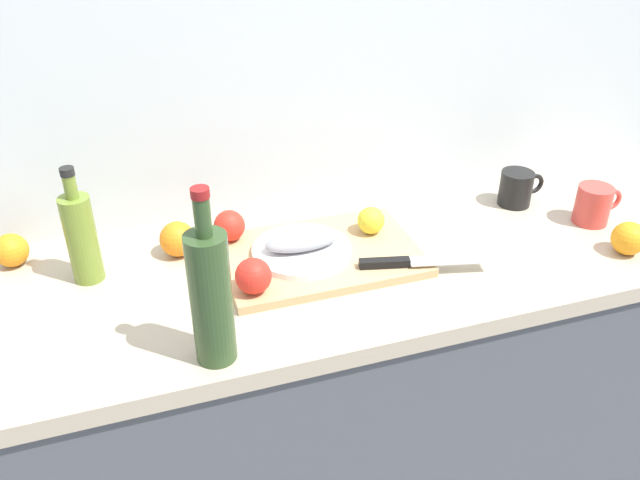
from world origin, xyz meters
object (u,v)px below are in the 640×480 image
at_px(fish_fillet, 302,241).
at_px(olive_oil_bottle, 81,236).
at_px(lemon_0, 371,220).
at_px(orange_0, 177,239).
at_px(white_plate, 302,251).
at_px(coffee_mug_1, 517,188).
at_px(chef_knife, 409,262).
at_px(wine_bottle, 211,296).
at_px(coffee_mug_0, 594,204).
at_px(cutting_board, 320,255).

distance_m(fish_fillet, olive_oil_bottle, 0.46).
xyz_separation_m(lemon_0, orange_0, (-0.44, 0.08, -0.01)).
distance_m(white_plate, coffee_mug_1, 0.61).
distance_m(chef_knife, wine_bottle, 0.48).
distance_m(white_plate, olive_oil_bottle, 0.47).
bearing_deg(white_plate, chef_knife, -29.98).
bearing_deg(orange_0, coffee_mug_0, -9.64).
height_order(white_plate, orange_0, orange_0).
bearing_deg(coffee_mug_1, wine_bottle, -157.67).
xyz_separation_m(chef_knife, wine_bottle, (-0.45, -0.14, 0.11)).
bearing_deg(white_plate, olive_oil_bottle, 170.06).
distance_m(coffee_mug_1, orange_0, 0.87).
height_order(cutting_board, coffee_mug_0, coffee_mug_0).
xyz_separation_m(fish_fillet, chef_knife, (0.21, -0.12, -0.02)).
distance_m(lemon_0, coffee_mug_1, 0.43).
bearing_deg(lemon_0, orange_0, 170.07).
height_order(cutting_board, orange_0, orange_0).
relative_size(white_plate, orange_0, 2.76).
distance_m(cutting_board, white_plate, 0.04).
distance_m(olive_oil_bottle, wine_bottle, 0.40).
relative_size(cutting_board, lemon_0, 6.87).
height_order(chef_knife, orange_0, orange_0).
relative_size(cutting_board, chef_knife, 1.52).
xyz_separation_m(white_plate, coffee_mug_0, (0.73, -0.05, 0.02)).
distance_m(wine_bottle, coffee_mug_1, 0.92).
bearing_deg(chef_knife, coffee_mug_0, 20.62).
distance_m(cutting_board, lemon_0, 0.15).
height_order(olive_oil_bottle, coffee_mug_0, olive_oil_bottle).
bearing_deg(lemon_0, coffee_mug_0, -9.40).
relative_size(fish_fillet, orange_0, 2.07).
relative_size(fish_fillet, wine_bottle, 0.49).
xyz_separation_m(fish_fillet, coffee_mug_1, (0.61, 0.09, -0.01)).
bearing_deg(lemon_0, olive_oil_bottle, 176.41).
bearing_deg(white_plate, orange_0, 155.67).
height_order(lemon_0, olive_oil_bottle, olive_oil_bottle).
height_order(wine_bottle, coffee_mug_0, wine_bottle).
distance_m(olive_oil_bottle, orange_0, 0.21).
xyz_separation_m(lemon_0, coffee_mug_0, (0.55, -0.09, -0.00)).
xyz_separation_m(chef_knife, olive_oil_bottle, (-0.66, 0.20, 0.08)).
bearing_deg(olive_oil_bottle, fish_fillet, -9.94).
xyz_separation_m(cutting_board, chef_knife, (0.16, -0.11, 0.02)).
bearing_deg(coffee_mug_0, coffee_mug_1, 131.25).
relative_size(coffee_mug_1, orange_0, 1.53).
bearing_deg(wine_bottle, fish_fillet, 46.94).
bearing_deg(lemon_0, cutting_board, -162.56).
xyz_separation_m(cutting_board, lemon_0, (0.14, 0.04, 0.04)).
relative_size(cutting_board, olive_oil_bottle, 1.69).
relative_size(coffee_mug_0, orange_0, 1.55).
height_order(cutting_board, fish_fillet, fish_fillet).
height_order(white_plate, chef_knife, chef_knife).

